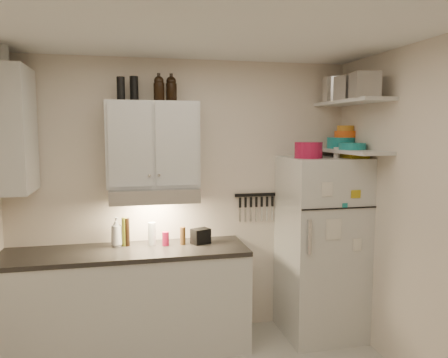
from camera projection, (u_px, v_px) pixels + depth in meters
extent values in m
cube|color=white|center=(216.00, 16.00, 2.54)|extent=(3.20, 3.00, 0.02)
cube|color=beige|center=(184.00, 199.00, 4.15)|extent=(3.20, 0.02, 2.60)
cube|color=beige|center=(443.00, 224.00, 3.04)|extent=(0.02, 3.00, 2.60)
cube|color=silver|center=(128.00, 303.00, 3.82)|extent=(2.10, 0.60, 0.88)
cube|color=black|center=(126.00, 252.00, 3.77)|extent=(2.10, 0.62, 0.04)
cube|color=silver|center=(153.00, 144.00, 3.86)|extent=(0.80, 0.33, 0.75)
cube|color=silver|center=(9.00, 130.00, 3.46)|extent=(0.33, 0.55, 1.00)
cube|color=silver|center=(154.00, 194.00, 3.84)|extent=(0.76, 0.46, 0.12)
cube|color=silver|center=(321.00, 247.00, 4.13)|extent=(0.70, 0.68, 1.70)
cube|color=silver|center=(352.00, 102.00, 3.90)|extent=(0.30, 0.95, 0.03)
cube|color=silver|center=(350.00, 151.00, 3.94)|extent=(0.30, 0.95, 0.03)
cube|color=black|center=(256.00, 195.00, 4.28)|extent=(0.42, 0.02, 0.03)
cylinder|color=maroon|center=(308.00, 150.00, 3.90)|extent=(0.26, 0.26, 0.14)
cube|color=gold|center=(354.00, 154.00, 3.94)|extent=(0.18, 0.23, 0.07)
cylinder|color=silver|center=(337.00, 153.00, 3.97)|extent=(0.06, 0.06, 0.10)
cylinder|color=silver|center=(339.00, 90.00, 4.11)|extent=(0.41, 0.41, 0.23)
cube|color=#AAAAAD|center=(349.00, 88.00, 3.84)|extent=(0.23, 0.21, 0.21)
cube|color=#AAAAAD|center=(365.00, 85.00, 3.57)|extent=(0.24, 0.24, 0.20)
cylinder|color=teal|center=(341.00, 143.00, 4.21)|extent=(0.26, 0.26, 0.10)
cylinder|color=#F55C17|center=(345.00, 134.00, 4.21)|extent=(0.21, 0.21, 0.06)
cylinder|color=orange|center=(346.00, 128.00, 4.20)|extent=(0.16, 0.16, 0.05)
cylinder|color=teal|center=(352.00, 146.00, 3.93)|extent=(0.30, 0.30, 0.06)
cylinder|color=black|center=(134.00, 89.00, 3.81)|extent=(0.10, 0.10, 0.22)
cylinder|color=black|center=(121.00, 89.00, 3.69)|extent=(0.07, 0.07, 0.20)
cylinder|color=silver|center=(0.00, 54.00, 3.37)|extent=(0.15, 0.15, 0.18)
imported|color=silver|center=(116.00, 230.00, 3.87)|extent=(0.14, 0.14, 0.29)
cylinder|color=brown|center=(183.00, 236.00, 3.94)|extent=(0.06, 0.06, 0.16)
cylinder|color=olive|center=(125.00, 232.00, 3.88)|extent=(0.06, 0.06, 0.26)
cylinder|color=black|center=(127.00, 232.00, 3.89)|extent=(0.06, 0.06, 0.25)
cylinder|color=silver|center=(152.00, 234.00, 3.92)|extent=(0.08, 0.08, 0.21)
cylinder|color=maroon|center=(166.00, 239.00, 3.90)|extent=(0.08, 0.08, 0.13)
cube|color=black|center=(201.00, 236.00, 3.98)|extent=(0.19, 0.17, 0.14)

